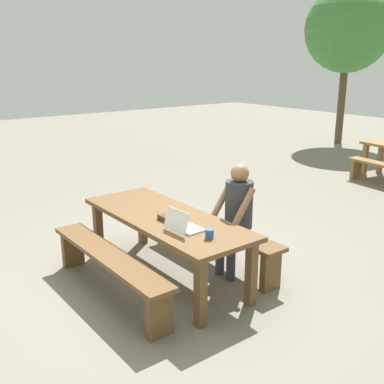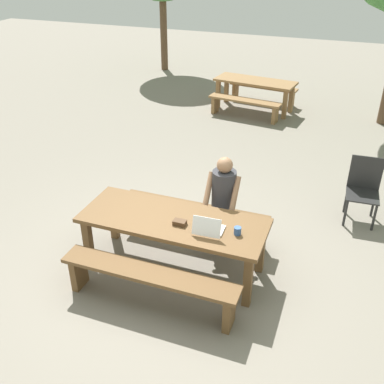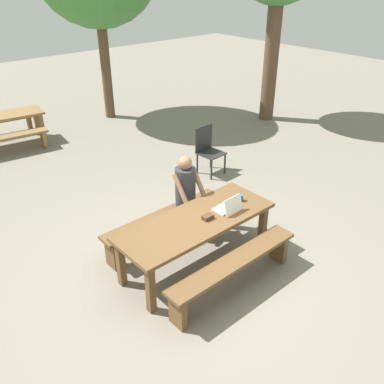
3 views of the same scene
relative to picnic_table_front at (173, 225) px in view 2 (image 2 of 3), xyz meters
name	(u,v)px [view 2 (image 2 of 3)]	position (x,y,z in m)	size (l,w,h in m)	color
ground_plane	(174,267)	(0.00, 0.00, -0.62)	(30.00, 30.00, 0.00)	gray
picnic_table_front	(173,225)	(0.00, 0.00, 0.00)	(2.19, 0.83, 0.72)	brown
bench_near	(149,280)	(0.00, -0.69, -0.27)	(2.00, 0.30, 0.47)	brown
bench_far	(194,214)	(0.00, 0.69, -0.27)	(2.00, 0.30, 0.47)	brown
laptop	(208,228)	(0.47, -0.12, 0.15)	(0.33, 0.29, 0.23)	white
small_pouch	(180,223)	(0.12, -0.09, 0.12)	(0.15, 0.09, 0.06)	#4C331E
coffee_mug	(238,231)	(0.78, -0.04, 0.14)	(0.08, 0.08, 0.09)	#335693
person_seated	(223,196)	(0.40, 0.65, 0.12)	(0.41, 0.41, 1.26)	#333847
plastic_chair	(363,189)	(2.07, 1.97, -0.14)	(0.46, 0.46, 0.92)	#262626
picnic_table_mid	(255,85)	(-0.46, 6.00, -0.03)	(1.90, 0.92, 0.70)	olive
bench_mid_south	(244,104)	(-0.54, 5.41, -0.31)	(1.67, 0.51, 0.42)	olive
bench_mid_north	(263,90)	(-0.38, 6.60, -0.31)	(1.67, 0.51, 0.42)	olive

